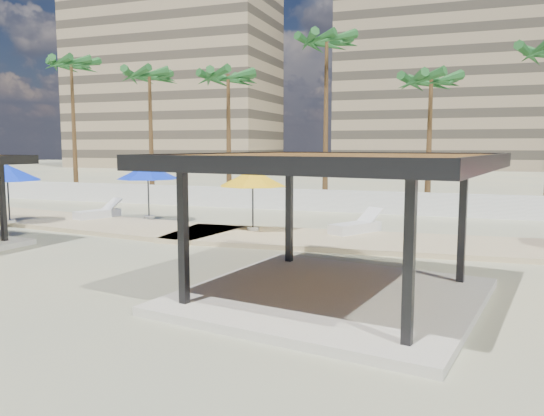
{
  "coord_description": "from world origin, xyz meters",
  "views": [
    {
      "loc": [
        4.87,
        -12.24,
        3.59
      ],
      "look_at": [
        -1.5,
        5.32,
        1.4
      ],
      "focal_mm": 35.0,
      "sensor_mm": 36.0,
      "label": 1
    }
  ],
  "objects": [
    {
      "name": "building_west",
      "position": [
        -42.0,
        68.0,
        15.27
      ],
      "size": [
        34.0,
        16.0,
        32.4
      ],
      "color": "#937F60",
      "rests_on": "ground"
    },
    {
      "name": "palm_d",
      "position": [
        -3.0,
        18.9,
        9.32
      ],
      "size": [
        3.0,
        3.0,
        10.57
      ],
      "color": "brown",
      "rests_on": "ground"
    },
    {
      "name": "palm_a",
      "position": [
        -21.0,
        18.3,
        8.86
      ],
      "size": [
        3.0,
        3.0,
        10.07
      ],
      "color": "brown",
      "rests_on": "ground"
    },
    {
      "name": "palm_e",
      "position": [
        3.0,
        18.4,
        6.89
      ],
      "size": [
        3.0,
        3.0,
        7.98
      ],
      "color": "brown",
      "rests_on": "ground"
    },
    {
      "name": "pavilion_central",
      "position": [
        2.07,
        -0.37,
        2.04
      ],
      "size": [
        7.78,
        7.78,
        3.42
      ],
      "rotation": [
        0.0,
        0.0,
        -0.17
      ],
      "color": "beige",
      "rests_on": "ground"
    },
    {
      "name": "lounger_b",
      "position": [
        0.93,
        8.43,
        0.4
      ],
      "size": [
        1.92,
        2.47,
        0.92
      ],
      "rotation": [
        0.0,
        0.0,
        1.02
      ],
      "color": "silver",
      "rests_on": "promenade"
    },
    {
      "name": "building_mid",
      "position": [
        4.0,
        78.0,
        14.27
      ],
      "size": [
        38.0,
        16.0,
        30.4
      ],
      "color": "#847259",
      "rests_on": "ground"
    },
    {
      "name": "umbrella_b",
      "position": [
        -3.13,
        7.55,
        2.31
      ],
      "size": [
        3.02,
        3.02,
        2.48
      ],
      "rotation": [
        0.0,
        0.0,
        0.09
      ],
      "color": "beige",
      "rests_on": "promenade"
    },
    {
      "name": "lounger_a",
      "position": [
        -11.53,
        8.57,
        0.39
      ],
      "size": [
        1.44,
        2.41,
        0.87
      ],
      "rotation": [
        0.0,
        0.0,
        1.24
      ],
      "color": "silver",
      "rests_on": "promenade"
    },
    {
      "name": "ground",
      "position": [
        0.0,
        0.0,
        0.0
      ],
      "size": [
        200.0,
        200.0,
        0.0
      ],
      "primitive_type": "plane",
      "color": "#C4B682",
      "rests_on": "ground"
    },
    {
      "name": "palm_b",
      "position": [
        -15.0,
        18.7,
        7.93
      ],
      "size": [
        3.0,
        3.0,
        9.08
      ],
      "color": "brown",
      "rests_on": "ground"
    },
    {
      "name": "boundary_wall",
      "position": [
        0.0,
        16.0,
        0.6
      ],
      "size": [
        56.0,
        0.3,
        1.2
      ],
      "primitive_type": "cube",
      "color": "silver",
      "rests_on": "ground"
    },
    {
      "name": "umbrella_a",
      "position": [
        -14.15,
        5.8,
        2.41
      ],
      "size": [
        3.78,
        3.78,
        2.6
      ],
      "rotation": [
        0.0,
        0.0,
        0.37
      ],
      "color": "beige",
      "rests_on": "promenade"
    },
    {
      "name": "promenade",
      "position": [
        2.0,
        7.67,
        0.06
      ],
      "size": [
        44.45,
        7.97,
        0.24
      ],
      "color": "#C6B284",
      "rests_on": "ground"
    },
    {
      "name": "palm_c",
      "position": [
        -9.0,
        18.1,
        7.51
      ],
      "size": [
        3.0,
        3.0,
        8.63
      ],
      "color": "brown",
      "rests_on": "ground"
    },
    {
      "name": "umbrella_f",
      "position": [
        -9.12,
        9.2,
        2.39
      ],
      "size": [
        3.02,
        3.02,
        2.57
      ],
      "rotation": [
        0.0,
        0.0,
        -0.05
      ],
      "color": "beige",
      "rests_on": "promenade"
    }
  ]
}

